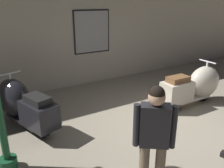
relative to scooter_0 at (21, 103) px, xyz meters
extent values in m
plane|color=gray|center=(2.47, -1.70, -0.49)|extent=(60.00, 60.00, 0.00)
cube|color=#BCB29E|center=(2.47, 1.79, 1.50)|extent=(18.00, 0.20, 3.99)
cube|color=black|center=(2.49, 1.67, 1.10)|extent=(1.17, 0.03, 1.27)
cube|color=#9E9E9E|center=(2.49, 1.66, 1.10)|extent=(1.09, 0.01, 1.19)
cylinder|color=black|center=(-0.10, 0.33, -0.28)|extent=(0.22, 0.44, 0.44)
cylinder|color=silver|center=(-0.10, 0.33, -0.28)|extent=(0.16, 0.22, 0.20)
cylinder|color=black|center=(0.21, -0.67, -0.28)|extent=(0.22, 0.44, 0.44)
cylinder|color=silver|center=(0.21, -0.67, -0.28)|extent=(0.16, 0.22, 0.20)
cube|color=black|center=(0.05, -0.17, -0.30)|extent=(0.69, 1.11, 0.05)
ellipsoid|color=black|center=(-0.09, 0.27, 0.04)|extent=(0.82, 1.05, 0.83)
cube|color=black|center=(0.20, -0.62, -0.03)|extent=(0.65, 0.84, 0.48)
cube|color=black|center=(0.20, -0.62, 0.27)|extent=(0.45, 0.60, 0.13)
sphere|color=silver|center=(-0.18, 0.57, 0.27)|extent=(0.16, 0.16, 0.16)
cylinder|color=silver|center=(-0.10, 0.30, 0.42)|extent=(0.05, 0.05, 0.31)
cylinder|color=silver|center=(-0.10, 0.30, 0.57)|extent=(0.47, 0.18, 0.04)
cylinder|color=black|center=(4.29, -1.13, -0.28)|extent=(0.43, 0.09, 0.43)
cylinder|color=silver|center=(4.29, -1.13, -0.28)|extent=(0.20, 0.11, 0.19)
cylinder|color=black|center=(3.26, -1.11, -0.28)|extent=(0.43, 0.09, 0.43)
cylinder|color=silver|center=(3.26, -1.11, -0.28)|extent=(0.20, 0.11, 0.19)
cube|color=beige|center=(3.77, -1.12, -0.30)|extent=(1.03, 0.41, 0.05)
ellipsoid|color=beige|center=(4.23, -1.12, 0.03)|extent=(0.92, 0.58, 0.82)
cube|color=beige|center=(3.30, -1.11, -0.04)|extent=(0.74, 0.44, 0.48)
cube|color=brown|center=(3.30, -1.11, 0.26)|extent=(0.52, 0.31, 0.13)
sphere|color=silver|center=(4.54, -1.13, 0.26)|extent=(0.16, 0.16, 0.16)
cylinder|color=silver|center=(4.27, -1.13, 0.41)|extent=(0.05, 0.05, 0.30)
cylinder|color=silver|center=(4.27, -1.13, 0.56)|extent=(0.04, 0.48, 0.03)
cylinder|color=#144728|center=(-0.49, -1.29, -0.40)|extent=(0.28, 0.28, 0.18)
cylinder|color=#72604C|center=(1.16, -2.89, -0.03)|extent=(0.13, 0.13, 0.77)
cylinder|color=#72604C|center=(1.00, -2.77, -0.03)|extent=(0.13, 0.13, 0.77)
cube|color=#232328|center=(1.08, -2.83, 0.55)|extent=(0.40, 0.37, 0.55)
cylinder|color=#232328|center=(1.26, -2.96, 0.54)|extent=(0.08, 0.08, 0.57)
cylinder|color=#232328|center=(0.90, -2.70, 0.54)|extent=(0.08, 0.08, 0.57)
sphere|color=tan|center=(1.08, -2.83, 0.92)|extent=(0.21, 0.21, 0.21)
sphere|color=black|center=(1.08, -2.83, 0.97)|extent=(0.19, 0.19, 0.19)
camera|label=1|loc=(-0.66, -4.70, 1.99)|focal=37.40mm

